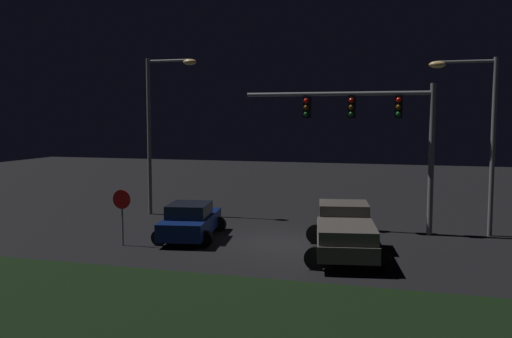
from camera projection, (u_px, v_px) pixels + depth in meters
name	position (u px, v px, depth m)	size (l,w,h in m)	color
ground_plane	(277.00, 242.00, 22.84)	(80.00, 80.00, 0.00)	black
grass_median	(195.00, 311.00, 14.48)	(22.90, 6.47, 0.10)	black
pickup_truck	(345.00, 229.00, 20.49)	(3.51, 5.67, 1.80)	#514C47
car_sedan	(190.00, 221.00, 23.39)	(2.95, 4.64, 1.51)	navy
traffic_signal_gantry	(374.00, 121.00, 24.36)	(8.32, 0.56, 6.50)	slate
street_lamp_left	(159.00, 116.00, 28.76)	(2.77, 0.44, 8.08)	slate
street_lamp_right	(479.00, 123.00, 23.69)	(2.79, 0.44, 7.57)	slate
stop_sign	(122.00, 207.00, 22.00)	(0.76, 0.08, 2.23)	slate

